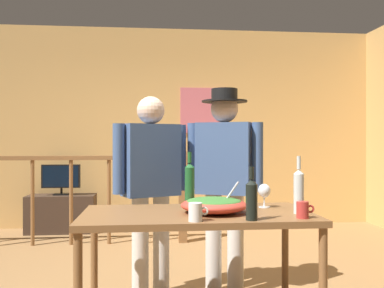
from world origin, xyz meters
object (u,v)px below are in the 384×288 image
object	(u,v)px
wine_bottle_green	(190,184)
salad_bowl	(214,204)
framed_picture	(203,110)
wine_bottle_dark	(252,199)
mug_white	(196,212)
tv_console	(61,213)
person_standing_right	(224,171)
wine_bottle_clear	(299,190)
serving_table	(197,223)
wine_glass	(264,191)
stair_railing	(91,188)
flat_screen_tv	(61,177)
mug_red	(303,210)
person_standing_left	(151,178)

from	to	relation	value
wine_bottle_green	salad_bowl	bearing A→B (deg)	-65.67
framed_picture	wine_bottle_green	size ratio (longest dim) A/B	1.77
wine_bottle_dark	mug_white	distance (m)	0.33
tv_console	wine_bottle_dark	bearing A→B (deg)	-63.54
wine_bottle_green	person_standing_right	bearing A→B (deg)	52.23
framed_picture	tv_console	bearing A→B (deg)	-171.65
mug_white	framed_picture	bearing A→B (deg)	82.18
wine_bottle_clear	serving_table	bearing A→B (deg)	169.80
wine_glass	person_standing_right	distance (m)	0.55
stair_railing	wine_bottle_dark	world-z (taller)	stair_railing
wine_bottle_dark	wine_bottle_green	xyz separation A→B (m)	(-0.31, 0.57, 0.03)
wine_bottle_dark	serving_table	bearing A→B (deg)	131.66
framed_picture	flat_screen_tv	size ratio (longest dim) A/B	1.34
tv_console	person_standing_right	world-z (taller)	person_standing_right
serving_table	mug_white	world-z (taller)	mug_white
wine_bottle_green	wine_bottle_clear	world-z (taller)	wine_bottle_green
mug_white	person_standing_right	distance (m)	1.05
tv_console	mug_white	size ratio (longest dim) A/B	7.84
salad_bowl	mug_white	bearing A→B (deg)	-117.48
serving_table	wine_bottle_dark	world-z (taller)	wine_bottle_dark
tv_console	flat_screen_tv	xyz separation A→B (m)	(0.00, -0.03, 0.50)
wine_bottle_green	mug_red	bearing A→B (deg)	-40.39
person_standing_left	wine_bottle_clear	bearing A→B (deg)	116.22
stair_railing	mug_white	xyz separation A→B (m)	(0.95, -2.80, 0.14)
person_standing_left	person_standing_right	distance (m)	0.59
mug_white	person_standing_left	distance (m)	1.02
wine_glass	wine_bottle_clear	bearing A→B (deg)	-61.05
framed_picture	wine_glass	xyz separation A→B (m)	(-0.00, -3.38, -0.81)
flat_screen_tv	person_standing_left	distance (m)	2.82
serving_table	person_standing_right	bearing A→B (deg)	66.08
wine_bottle_dark	wine_glass	bearing A→B (deg)	66.79
wine_glass	stair_railing	bearing A→B (deg)	122.43
salad_bowl	person_standing_right	size ratio (longest dim) A/B	0.26
salad_bowl	person_standing_right	distance (m)	0.74
mug_white	salad_bowl	bearing A→B (deg)	62.52
mug_white	tv_console	bearing A→B (deg)	112.13
serving_table	wine_bottle_clear	bearing A→B (deg)	-10.20
framed_picture	wine_bottle_green	xyz separation A→B (m)	(-0.51, -3.28, -0.76)
serving_table	person_standing_left	xyz separation A→B (m)	(-0.29, 0.66, 0.24)
stair_railing	salad_bowl	world-z (taller)	stair_railing
serving_table	wine_bottle_green	size ratio (longest dim) A/B	3.83
tv_console	person_standing_left	world-z (taller)	person_standing_left
flat_screen_tv	person_standing_left	bearing A→B (deg)	-64.85
wine_bottle_clear	person_standing_left	bearing A→B (deg)	140.05
wine_bottle_clear	person_standing_left	world-z (taller)	person_standing_left
wine_bottle_green	wine_bottle_dark	bearing A→B (deg)	-61.72
serving_table	mug_white	size ratio (longest dim) A/B	12.76
stair_railing	mug_red	xyz separation A→B (m)	(1.60, -2.76, 0.14)
wine_bottle_green	serving_table	bearing A→B (deg)	-84.48
salad_bowl	mug_white	size ratio (longest dim) A/B	3.69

